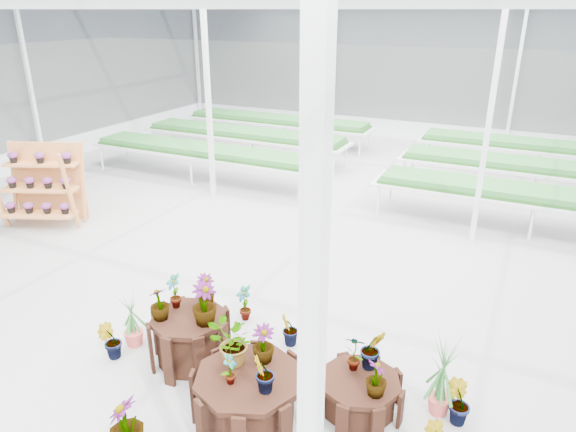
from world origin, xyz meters
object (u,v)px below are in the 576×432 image
at_px(plinth_mid, 249,400).
at_px(shelf_rack, 41,186).
at_px(plinth_tall, 190,339).
at_px(plinth_low, 359,395).

relative_size(plinth_mid, shelf_rack, 0.72).
bearing_deg(shelf_rack, plinth_tall, -47.16).
relative_size(plinth_mid, plinth_low, 1.26).
relative_size(plinth_tall, shelf_rack, 0.59).
bearing_deg(plinth_low, plinth_tall, -177.40).
bearing_deg(plinth_low, plinth_mid, -145.01).
bearing_deg(plinth_mid, shelf_rack, 155.56).
bearing_deg(plinth_tall, plinth_mid, -26.57).
bearing_deg(plinth_low, shelf_rack, 163.14).
bearing_deg(plinth_tall, plinth_low, 2.60).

